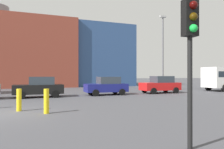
{
  "coord_description": "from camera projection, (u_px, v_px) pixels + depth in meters",
  "views": [
    {
      "loc": [
        1.28,
        -11.37,
        1.83
      ],
      "look_at": [
        8.41,
        7.31,
        1.88
      ],
      "focal_mm": 34.39,
      "sensor_mm": 36.0,
      "label": 1
    }
  ],
  "objects": [
    {
      "name": "traffic_light_near_right",
      "position": [
        190.0,
        39.0,
        5.26
      ],
      "size": [
        0.38,
        0.37,
        3.68
      ],
      "rotation": [
        0.0,
        0.0,
        -1.66
      ],
      "color": "black",
      "rests_on": "ground_plane"
    },
    {
      "name": "parked_car_2",
      "position": [
        39.0,
        87.0,
        17.64
      ],
      "size": [
        3.91,
        1.92,
        1.69
      ],
      "rotation": [
        0.0,
        0.0,
        3.14
      ],
      "color": "black",
      "rests_on": "ground_plane"
    },
    {
      "name": "parked_car_3",
      "position": [
        107.0,
        86.0,
        19.74
      ],
      "size": [
        3.86,
        1.9,
        1.67
      ],
      "rotation": [
        0.0,
        0.0,
        3.14
      ],
      "color": "navy",
      "rests_on": "ground_plane"
    },
    {
      "name": "street_lamp",
      "position": [
        163.0,
        49.0,
        25.22
      ],
      "size": [
        0.8,
        0.24,
        8.83
      ],
      "color": "#59595E",
      "rests_on": "ground_plane"
    },
    {
      "name": "parked_car_4",
      "position": [
        160.0,
        85.0,
        21.81
      ],
      "size": [
        3.99,
        1.96,
        1.73
      ],
      "rotation": [
        0.0,
        0.0,
        3.14
      ],
      "color": "red",
      "rests_on": "ground_plane"
    },
    {
      "name": "ground_plane",
      "position": [
        1.0,
        114.0,
        10.17
      ],
      "size": [
        200.0,
        200.0,
        0.0
      ],
      "primitive_type": "plane",
      "color": "#47474C"
    },
    {
      "name": "bollard_yellow_0",
      "position": [
        19.0,
        100.0,
        10.87
      ],
      "size": [
        0.24,
        0.24,
        1.13
      ],
      "primitive_type": "cylinder",
      "color": "yellow",
      "rests_on": "ground_plane"
    },
    {
      "name": "bollard_yellow_1",
      "position": [
        46.0,
        101.0,
        10.17
      ],
      "size": [
        0.24,
        0.24,
        1.17
      ],
      "primitive_type": "cylinder",
      "color": "yellow",
      "rests_on": "ground_plane"
    }
  ]
}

